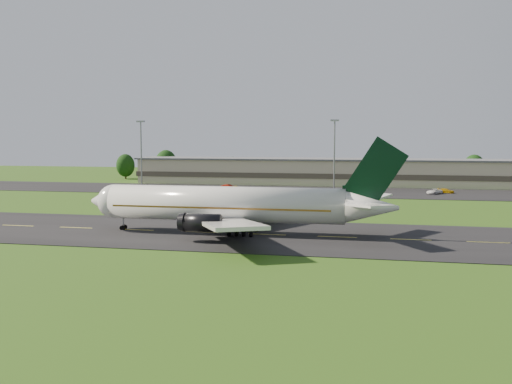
% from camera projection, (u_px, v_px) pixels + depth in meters
% --- Properties ---
extents(ground, '(360.00, 360.00, 0.00)m').
position_uv_depth(ground, '(267.00, 235.00, 90.00)').
color(ground, '#294711').
rests_on(ground, ground).
extents(taxiway, '(220.00, 30.00, 0.10)m').
position_uv_depth(taxiway, '(267.00, 235.00, 89.99)').
color(taxiway, black).
rests_on(taxiway, ground).
extents(apron, '(260.00, 30.00, 0.10)m').
position_uv_depth(apron, '(314.00, 191.00, 160.16)').
color(apron, black).
rests_on(apron, ground).
extents(airliner, '(51.24, 42.18, 15.57)m').
position_uv_depth(airliner, '(230.00, 205.00, 90.74)').
color(airliner, white).
rests_on(airliner, ground).
extents(terminal, '(145.00, 16.00, 8.40)m').
position_uv_depth(terminal, '(342.00, 172.00, 182.05)').
color(terminal, '#C0B293').
rests_on(terminal, ground).
extents(light_mast_west, '(2.40, 1.20, 20.35)m').
position_uv_depth(light_mast_west, '(141.00, 145.00, 177.80)').
color(light_mast_west, gray).
rests_on(light_mast_west, ground).
extents(light_mast_centre, '(2.40, 1.20, 20.35)m').
position_uv_depth(light_mast_centre, '(334.00, 146.00, 165.70)').
color(light_mast_centre, gray).
rests_on(light_mast_centre, ground).
extents(tree_line, '(193.82, 9.25, 10.65)m').
position_uv_depth(tree_line, '(417.00, 168.00, 186.88)').
color(tree_line, black).
rests_on(tree_line, ground).
extents(service_vehicle_a, '(1.87, 4.12, 1.37)m').
position_uv_depth(service_vehicle_a, '(235.00, 188.00, 162.06)').
color(service_vehicle_a, '#C2A40B').
rests_on(service_vehicle_a, apron).
extents(service_vehicle_b, '(4.80, 3.02, 1.49)m').
position_uv_depth(service_vehicle_b, '(229.00, 187.00, 165.35)').
color(service_vehicle_b, '#961A0A').
rests_on(service_vehicle_b, apron).
extents(service_vehicle_c, '(4.92, 5.21, 1.37)m').
position_uv_depth(service_vehicle_c, '(434.00, 191.00, 152.48)').
color(service_vehicle_c, white).
rests_on(service_vehicle_c, apron).
extents(service_vehicle_d, '(4.69, 2.91, 1.27)m').
position_uv_depth(service_vehicle_d, '(446.00, 191.00, 154.85)').
color(service_vehicle_d, '#C7950B').
rests_on(service_vehicle_d, apron).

